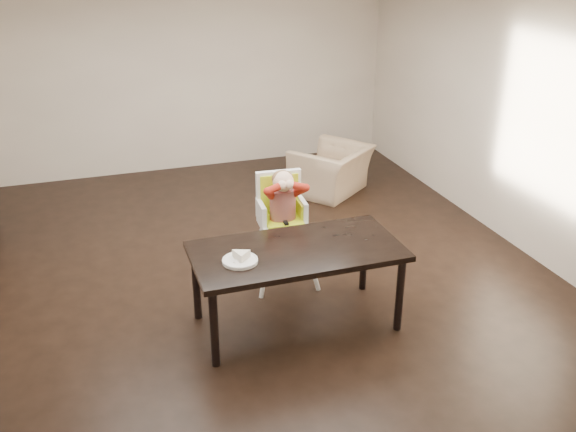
{
  "coord_description": "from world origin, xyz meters",
  "views": [
    {
      "loc": [
        -1.45,
        -5.53,
        3.25
      ],
      "look_at": [
        0.23,
        -0.51,
        0.87
      ],
      "focal_mm": 40.0,
      "sensor_mm": 36.0,
      "label": 1
    }
  ],
  "objects": [
    {
      "name": "ground",
      "position": [
        0.0,
        0.0,
        0.0
      ],
      "size": [
        7.0,
        7.0,
        0.0
      ],
      "primitive_type": "plane",
      "color": "black",
      "rests_on": "ground"
    },
    {
      "name": "room_walls",
      "position": [
        0.0,
        0.0,
        1.86
      ],
      "size": [
        6.02,
        7.02,
        2.71
      ],
      "color": "beige",
      "rests_on": "ground"
    },
    {
      "name": "dining_table",
      "position": [
        0.17,
        -0.93,
        0.67
      ],
      "size": [
        1.8,
        0.9,
        0.75
      ],
      "color": "black",
      "rests_on": "ground"
    },
    {
      "name": "high_chair",
      "position": [
        0.3,
        -0.12,
        0.83
      ],
      "size": [
        0.52,
        0.52,
        1.17
      ],
      "rotation": [
        0.0,
        0.0,
        -0.07
      ],
      "color": "white",
      "rests_on": "ground"
    },
    {
      "name": "plate",
      "position": [
        -0.35,
        -1.0,
        0.78
      ],
      "size": [
        0.37,
        0.37,
        0.08
      ],
      "rotation": [
        0.0,
        0.0,
        0.31
      ],
      "color": "white",
      "rests_on": "dining_table"
    },
    {
      "name": "armchair",
      "position": [
        1.64,
        1.89,
        0.42
      ],
      "size": [
        1.14,
        1.08,
        0.84
      ],
      "primitive_type": "imported",
      "rotation": [
        0.0,
        0.0,
        3.8
      ],
      "color": "tan",
      "rests_on": "ground"
    }
  ]
}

